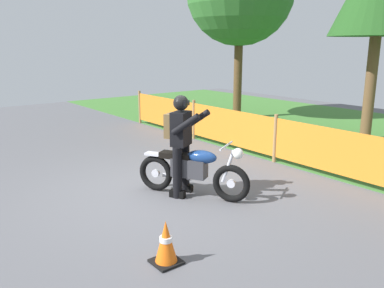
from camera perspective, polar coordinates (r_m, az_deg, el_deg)
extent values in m
cube|color=#5B5B60|center=(6.99, -4.31, -6.86)|extent=(24.00, 24.00, 0.02)
cube|color=#427A33|center=(12.09, 24.03, 0.98)|extent=(24.00, 7.96, 0.01)
cylinder|color=#997547|center=(13.02, -7.47, 5.27)|extent=(0.08, 0.08, 1.05)
cylinder|color=#997547|center=(10.72, 0.26, 3.51)|extent=(0.08, 0.08, 1.05)
cylinder|color=#997547|center=(8.73, 11.79, 0.78)|extent=(0.08, 0.08, 1.05)
cube|color=orange|center=(11.84, -3.97, 4.58)|extent=(2.74, 0.02, 0.85)
cube|color=orange|center=(9.67, 5.44, 2.42)|extent=(2.74, 0.02, 0.85)
cube|color=orange|center=(7.92, 19.56, -0.94)|extent=(2.74, 0.02, 0.85)
cylinder|color=brown|center=(13.80, 6.57, 9.76)|extent=(0.28, 0.28, 2.95)
cylinder|color=brown|center=(11.42, 24.07, 7.11)|extent=(0.28, 0.28, 2.69)
torus|color=black|center=(6.46, 5.62, -5.64)|extent=(0.60, 0.40, 0.63)
cylinder|color=silver|center=(6.46, 5.62, -5.64)|extent=(0.15, 0.12, 0.14)
torus|color=black|center=(6.96, -5.20, -4.16)|extent=(0.60, 0.40, 0.63)
cylinder|color=silver|center=(6.96, -5.20, -4.16)|extent=(0.15, 0.12, 0.14)
cube|color=#38383D|center=(6.64, -0.39, -3.41)|extent=(0.63, 0.49, 0.31)
ellipsoid|color=navy|center=(6.50, 1.43, -1.83)|extent=(0.56, 0.45, 0.21)
cube|color=black|center=(6.69, -2.31, -1.64)|extent=(0.58, 0.45, 0.10)
cube|color=silver|center=(6.86, -5.26, -1.45)|extent=(0.38, 0.31, 0.04)
cylinder|color=silver|center=(6.38, 5.18, -3.18)|extent=(0.23, 0.16, 0.56)
sphere|color=white|center=(6.28, 6.58, -1.38)|extent=(0.24, 0.24, 0.18)
cylinder|color=silver|center=(6.31, 4.91, -0.25)|extent=(0.31, 0.53, 0.03)
cylinder|color=silver|center=(6.95, -2.16, -4.69)|extent=(0.50, 0.32, 0.07)
cylinder|color=black|center=(6.86, -0.98, -3.36)|extent=(0.20, 0.20, 0.86)
cube|color=black|center=(6.97, -0.97, -6.26)|extent=(0.28, 0.22, 0.12)
cylinder|color=black|center=(6.58, -2.12, -4.12)|extent=(0.20, 0.20, 0.86)
cube|color=black|center=(6.70, -2.09, -7.13)|extent=(0.28, 0.22, 0.12)
cube|color=black|center=(6.54, -1.58, 2.20)|extent=(0.38, 0.43, 0.56)
cylinder|color=black|center=(6.64, 0.62, 3.48)|extent=(0.47, 0.32, 0.38)
cylinder|color=black|center=(6.24, -0.92, 2.80)|extent=(0.47, 0.32, 0.38)
sphere|color=black|center=(6.46, -1.60, 5.90)|extent=(0.34, 0.34, 0.25)
cube|color=black|center=(6.42, -0.79, 5.85)|extent=(0.11, 0.17, 0.08)
cube|color=brown|center=(6.60, -2.92, 2.66)|extent=(0.28, 0.32, 0.40)
cube|color=black|center=(4.86, -3.69, -16.43)|extent=(0.32, 0.32, 0.03)
cone|color=orange|center=(4.73, -3.74, -13.66)|extent=(0.26, 0.26, 0.50)
cylinder|color=white|center=(4.72, -3.75, -13.39)|extent=(0.15, 0.15, 0.06)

